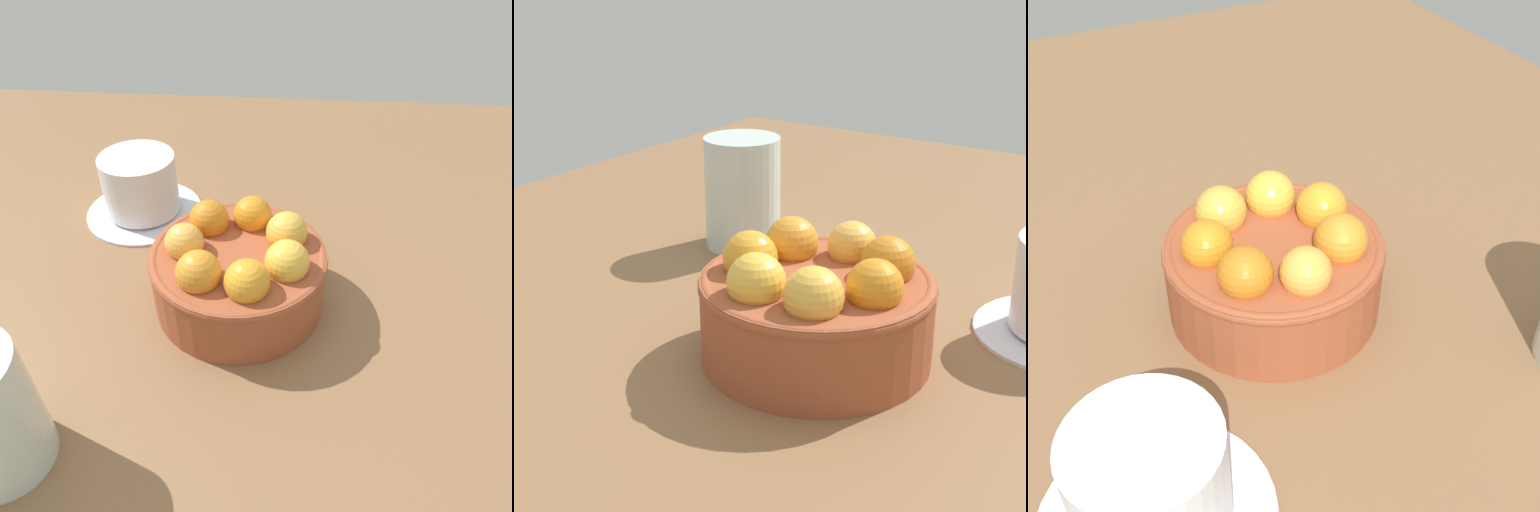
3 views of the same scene
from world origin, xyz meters
TOP-DOWN VIEW (x-y plane):
  - ground_plane at (0.00, 0.00)cm, footprint 130.41×103.26cm
  - terracotta_bowl at (-0.03, 0.02)cm, footprint 16.46×16.46cm
  - water_glass at (15.19, 17.42)cm, footprint 7.23×7.23cm

SIDE VIEW (x-z plane):
  - ground_plane at x=0.00cm, z-range -4.01..0.00cm
  - terracotta_bowl at x=-0.03cm, z-range -0.40..8.49cm
  - water_glass at x=15.19cm, z-range 0.00..10.63cm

